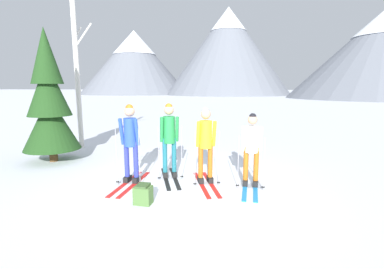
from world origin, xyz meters
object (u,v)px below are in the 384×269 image
at_px(skier_in_blue, 130,140).
at_px(skier_in_green, 169,137).
at_px(pine_tree_near, 49,102).
at_px(birch_tree_tall, 77,75).
at_px(backpack_on_snow_front, 143,194).
at_px(skier_in_yellow, 206,142).
at_px(skier_in_white, 252,146).

bearing_deg(skier_in_blue, skier_in_green, 36.28).
relative_size(pine_tree_near, birch_tree_tall, 0.75).
height_order(skier_in_green, backpack_on_snow_front, skier_in_green).
bearing_deg(skier_in_yellow, skier_in_blue, -169.39).
xyz_separation_m(skier_in_blue, pine_tree_near, (-3.04, 1.31, 0.75)).
relative_size(skier_in_yellow, birch_tree_tall, 0.34).
xyz_separation_m(skier_in_green, skier_in_yellow, (0.91, -0.24, -0.05)).
bearing_deg(backpack_on_snow_front, pine_tree_near, 147.46).
bearing_deg(skier_in_white, birch_tree_tall, 154.03).
bearing_deg(pine_tree_near, skier_in_green, -11.40).
xyz_separation_m(skier_in_yellow, birch_tree_tall, (-5.04, 2.97, 1.63)).
relative_size(skier_in_white, pine_tree_near, 0.43).
relative_size(skier_in_green, skier_in_yellow, 1.04).
xyz_separation_m(skier_in_blue, backpack_on_snow_front, (0.70, -1.07, -0.81)).
distance_m(skier_in_green, backpack_on_snow_front, 1.81).
height_order(skier_in_white, backpack_on_snow_front, skier_in_white).
bearing_deg(skier_in_blue, birch_tree_tall, 135.84).
relative_size(skier_in_yellow, pine_tree_near, 0.45).
bearing_deg(skier_in_white, pine_tree_near, 170.30).
relative_size(skier_in_white, birch_tree_tall, 0.33).
bearing_deg(skier_in_green, skier_in_yellow, -14.56).
distance_m(skier_in_blue, backpack_on_snow_front, 1.51).
relative_size(skier_in_yellow, backpack_on_snow_front, 4.56).
distance_m(skier_in_yellow, skier_in_white, 1.01).
bearing_deg(skier_in_green, birch_tree_tall, 146.48).
relative_size(skier_in_blue, skier_in_green, 1.00).
height_order(skier_in_blue, skier_in_yellow, skier_in_blue).
bearing_deg(skier_in_white, backpack_on_snow_front, -144.39).
xyz_separation_m(pine_tree_near, backpack_on_snow_front, (3.74, -2.38, -1.56)).
height_order(skier_in_green, pine_tree_near, pine_tree_near).
xyz_separation_m(skier_in_yellow, pine_tree_near, (-4.70, 1.00, 0.79)).
xyz_separation_m(skier_in_green, pine_tree_near, (-3.78, 0.76, 0.75)).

